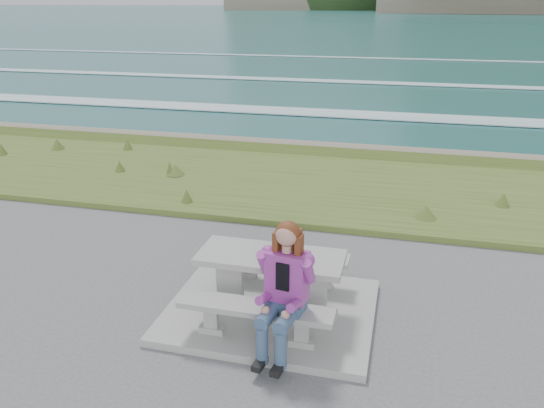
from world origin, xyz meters
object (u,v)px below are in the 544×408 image
Objects in this scene: picnic_table at (271,267)px; seated_woman at (281,308)px; bench_landward at (256,313)px; bench_seaward at (283,259)px.

seated_woman is at bearing -68.36° from picnic_table.
seated_woman reaches higher than picnic_table.
seated_woman is (0.33, -0.84, -0.03)m from picnic_table.
bench_landward is (0.00, -0.70, -0.23)m from picnic_table.
picnic_table is 1.00× the size of bench_landward.
picnic_table is 0.91m from seated_woman.
bench_landward is 1.00× the size of bench_seaward.
bench_landward and bench_seaward have the same top height.
bench_seaward is at bearing 90.00° from bench_landward.
picnic_table is 1.00× the size of bench_seaward.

